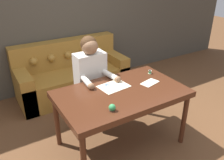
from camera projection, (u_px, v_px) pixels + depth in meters
ground_plane at (129, 146)px, 2.97m from camera, size 16.00×16.00×0.00m
wall_back at (61, 14)px, 3.97m from camera, size 8.00×0.06×2.60m
dining_table at (121, 97)px, 2.73m from camera, size 1.47×0.89×0.75m
couch at (72, 76)px, 4.08m from camera, size 1.83×0.78×0.90m
person at (91, 81)px, 3.17m from camera, size 0.44×0.57×1.26m
pattern_paper_main at (114, 86)px, 2.81m from camera, size 0.37×0.29×0.00m
pattern_paper_offcut at (150, 83)px, 2.89m from camera, size 0.25×0.18×0.00m
scissors at (110, 85)px, 2.83m from camera, size 0.21×0.18×0.01m
thread_spool at (150, 72)px, 3.13m from camera, size 0.04×0.04×0.05m
pin_cushion at (112, 108)px, 2.33m from camera, size 0.07×0.07×0.07m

